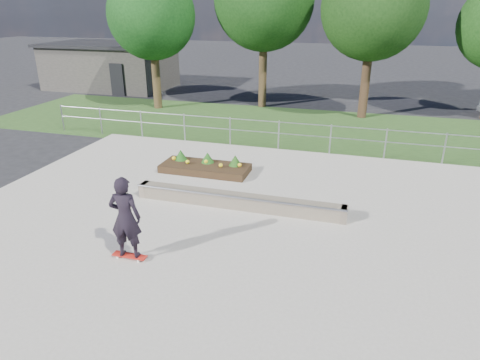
# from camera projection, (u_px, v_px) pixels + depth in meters

# --- Properties ---
(ground) EXTENTS (120.00, 120.00, 0.00)m
(ground) POSITION_uv_depth(u_px,v_px,m) (214.00, 244.00, 10.33)
(ground) COLOR black
(ground) RESTS_ON ground
(grass_verge) EXTENTS (30.00, 8.00, 0.02)m
(grass_verge) POSITION_uv_depth(u_px,v_px,m) (293.00, 128.00, 20.09)
(grass_verge) COLOR #26441B
(grass_verge) RESTS_ON ground
(concrete_slab) EXTENTS (15.00, 15.00, 0.06)m
(concrete_slab) POSITION_uv_depth(u_px,v_px,m) (214.00, 243.00, 10.32)
(concrete_slab) COLOR #9B958A
(concrete_slab) RESTS_ON ground
(fence) EXTENTS (20.06, 0.06, 1.20)m
(fence) POSITION_uv_depth(u_px,v_px,m) (279.00, 132.00, 16.70)
(fence) COLOR gray
(fence) RESTS_ON ground
(building) EXTENTS (8.40, 5.40, 3.00)m
(building) POSITION_uv_depth(u_px,v_px,m) (111.00, 65.00, 29.41)
(building) COLOR #32302D
(building) RESTS_ON ground
(tree_far_left) EXTENTS (4.55, 4.55, 7.15)m
(tree_far_left) POSITION_uv_depth(u_px,v_px,m) (152.00, 15.00, 22.14)
(tree_far_left) COLOR #372716
(tree_far_left) RESTS_ON ground
(tree_mid_left) EXTENTS (5.25, 5.25, 8.25)m
(tree_mid_left) POSITION_uv_depth(u_px,v_px,m) (264.00, 0.00, 22.17)
(tree_mid_left) COLOR #312313
(tree_mid_left) RESTS_ON ground
(tree_mid_right) EXTENTS (4.90, 4.90, 7.70)m
(tree_mid_right) POSITION_uv_depth(u_px,v_px,m) (373.00, 8.00, 19.98)
(tree_mid_right) COLOR black
(tree_mid_right) RESTS_ON ground
(grind_ledge) EXTENTS (6.00, 0.44, 0.43)m
(grind_ledge) POSITION_uv_depth(u_px,v_px,m) (238.00, 201.00, 11.97)
(grind_ledge) COLOR brown
(grind_ledge) RESTS_ON concrete_slab
(planter_bed) EXTENTS (3.00, 1.20, 0.61)m
(planter_bed) POSITION_uv_depth(u_px,v_px,m) (206.00, 166.00, 14.62)
(planter_bed) COLOR black
(planter_bed) RESTS_ON concrete_slab
(skateboarder) EXTENTS (0.80, 0.56, 1.98)m
(skateboarder) POSITION_uv_depth(u_px,v_px,m) (125.00, 218.00, 9.24)
(skateboarder) COLOR white
(skateboarder) RESTS_ON concrete_slab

